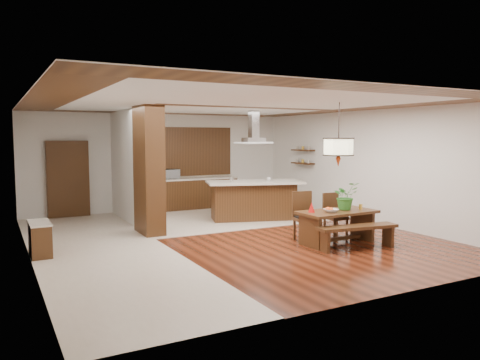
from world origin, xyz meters
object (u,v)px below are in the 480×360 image
dining_bench (357,237)px  dining_chair_left (306,217)px  microwave (170,174)px  dining_table (337,219)px  range_hood (254,127)px  foliage_plant (345,196)px  hallway_console (40,239)px  pendant_lantern (339,135)px  island_cup (269,179)px  kitchen_island (254,200)px  dining_chair_right (336,215)px  fruit_bowl (331,211)px

dining_bench → dining_chair_left: dining_chair_left is taller
microwave → dining_table: bearing=-94.2°
dining_bench → range_hood: size_ratio=1.86×
dining_table → foliage_plant: size_ratio=2.86×
hallway_console → dining_chair_left: (5.10, -1.33, 0.20)m
dining_table → dining_bench: (0.02, -0.59, -0.27)m
pendant_lantern → island_cup: 3.41m
island_cup → hallway_console: bearing=-166.8°
kitchen_island → range_hood: bearing=107.5°
dining_bench → pendant_lantern: 2.09m
dining_chair_right → microwave: (-1.93, 5.32, 0.61)m
dining_chair_left → fruit_bowl: dining_chair_left is taller
dining_bench → pendant_lantern: size_ratio=1.28×
pendant_lantern → island_cup: bearing=84.5°
dining_bench → hallway_console: bearing=156.6°
range_hood → microwave: size_ratio=1.77×
range_hood → dining_table: bearing=-87.7°
dining_table → kitchen_island: bearing=92.3°
dining_bench → range_hood: bearing=92.2°
dining_chair_left → pendant_lantern: size_ratio=0.79×
fruit_bowl → dining_bench: bearing=-63.2°
range_hood → dining_chair_left: bearing=-96.1°
foliage_plant → range_hood: bearing=96.5°
pendant_lantern → fruit_bowl: size_ratio=4.73×
hallway_console → pendant_lantern: 6.13m
dining_table → microwave: (-1.54, 5.84, 0.59)m
microwave → range_hood: bearing=-80.4°
foliage_plant → fruit_bowl: 0.55m
foliage_plant → island_cup: 3.15m
kitchen_island → microwave: microwave is taller
kitchen_island → microwave: size_ratio=5.34×
kitchen_island → microwave: 3.00m
island_cup → range_hood: bearing=170.8°
pendant_lantern → microwave: bearing=104.7°
dining_chair_left → dining_chair_right: bearing=9.6°
dining_bench → dining_chair_left: bearing=112.4°
dining_table → dining_chair_left: dining_chair_left is taller
dining_table → microwave: bearing=104.7°
pendant_lantern → range_hood: (-0.13, 3.25, 0.22)m
dining_bench → foliage_plant: 0.99m
hallway_console → kitchen_island: 5.59m
dining_chair_left → microwave: bearing=109.5°
kitchen_island → dining_bench: bearing=-70.3°
dining_chair_right → island_cup: (-0.08, 2.67, 0.60)m
dining_bench → pendant_lantern: (-0.02, 0.59, 2.01)m
dining_table → kitchen_island: 3.25m
range_hood → microwave: range_hood is taller
dining_chair_right → dining_bench: bearing=-107.9°
dining_chair_left → microwave: (-1.11, 5.35, 0.57)m
dining_chair_right → dining_table: bearing=-126.7°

